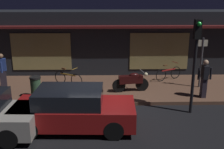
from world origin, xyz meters
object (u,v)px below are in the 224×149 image
(bicycle_parked, at_px, (168,73))
(person_bystander, at_px, (204,78))
(trash_bin, at_px, (36,87))
(traffic_light_pole, at_px, (196,50))
(motorcycle, at_px, (131,81))
(sign_post, at_px, (201,60))
(bicycle_extra, at_px, (68,78))
(parked_car_far, at_px, (73,109))
(person_photographer, at_px, (2,70))

(bicycle_parked, relative_size, person_bystander, 0.88)
(trash_bin, relative_size, traffic_light_pole, 0.26)
(bicycle_parked, bearing_deg, traffic_light_pole, -89.46)
(trash_bin, bearing_deg, motorcycle, 9.04)
(motorcycle, xyz_separation_m, sign_post, (3.35, 0.54, 0.86))
(traffic_light_pole, bearing_deg, person_bystander, 54.38)
(bicycle_parked, height_order, traffic_light_pole, traffic_light_pole)
(bicycle_extra, relative_size, traffic_light_pole, 0.41)
(sign_post, bearing_deg, bicycle_parked, 136.34)
(bicycle_parked, relative_size, traffic_light_pole, 0.41)
(bicycle_extra, xyz_separation_m, parked_car_far, (0.74, -4.20, 0.20))
(trash_bin, distance_m, traffic_light_pole, 6.76)
(motorcycle, height_order, person_bystander, person_bystander)
(motorcycle, relative_size, sign_post, 0.71)
(bicycle_parked, distance_m, trash_bin, 6.75)
(bicycle_extra, bearing_deg, motorcycle, -17.40)
(bicycle_parked, height_order, trash_bin, trash_bin)
(traffic_light_pole, bearing_deg, trash_bin, 167.41)
(bicycle_parked, relative_size, sign_post, 0.61)
(bicycle_parked, bearing_deg, bicycle_extra, -171.45)
(sign_post, relative_size, trash_bin, 2.58)
(bicycle_parked, relative_size, trash_bin, 1.59)
(bicycle_parked, distance_m, person_photographer, 8.27)
(person_bystander, distance_m, parked_car_far, 5.88)
(trash_bin, bearing_deg, traffic_light_pole, -12.59)
(person_bystander, distance_m, trash_bin, 7.27)
(bicycle_extra, bearing_deg, trash_bin, -125.94)
(bicycle_extra, bearing_deg, bicycle_parked, 8.55)
(motorcycle, bearing_deg, traffic_light_pole, -44.24)
(parked_car_far, bearing_deg, traffic_light_pole, 14.71)
(bicycle_parked, bearing_deg, trash_bin, -159.25)
(person_bystander, bearing_deg, person_photographer, 170.89)
(trash_bin, bearing_deg, bicycle_parked, 20.75)
(person_photographer, bearing_deg, motorcycle, -6.13)
(person_photographer, height_order, person_bystander, same)
(sign_post, relative_size, parked_car_far, 0.58)
(motorcycle, height_order, bicycle_extra, motorcycle)
(person_photographer, height_order, parked_car_far, person_photographer)
(trash_bin, bearing_deg, person_photographer, 144.80)
(bicycle_parked, relative_size, bicycle_extra, 1.01)
(motorcycle, height_order, sign_post, sign_post)
(motorcycle, relative_size, bicycle_extra, 1.16)
(parked_car_far, bearing_deg, person_bystander, 24.53)
(sign_post, bearing_deg, bicycle_extra, 176.31)
(person_photographer, relative_size, traffic_light_pole, 0.46)
(person_photographer, relative_size, trash_bin, 1.80)
(traffic_light_pole, bearing_deg, motorcycle, 135.76)
(motorcycle, bearing_deg, bicycle_extra, 162.60)
(bicycle_extra, relative_size, parked_car_far, 0.35)
(traffic_light_pole, bearing_deg, sign_post, 65.38)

